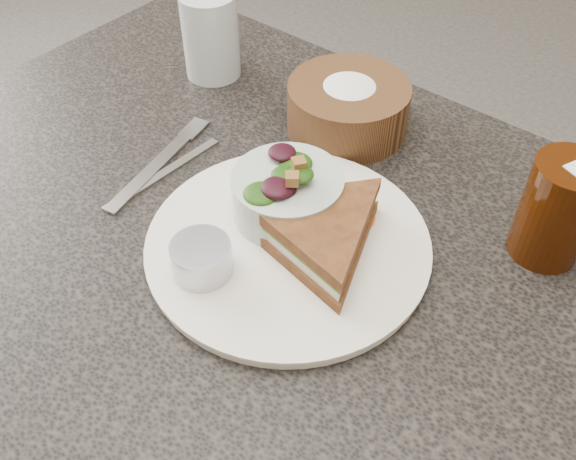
{
  "coord_description": "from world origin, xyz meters",
  "views": [
    {
      "loc": [
        0.35,
        -0.38,
        1.27
      ],
      "look_at": [
        0.05,
        -0.01,
        0.78
      ],
      "focal_mm": 40.0,
      "sensor_mm": 36.0,
      "label": 1
    }
  ],
  "objects_px": {
    "dining_table": "(270,393)",
    "dinner_plate": "(288,245)",
    "dressing_ramekin": "(202,259)",
    "salad_bowl": "(287,188)",
    "sandwich": "(319,233)",
    "water_glass": "(211,35)",
    "cola_glass": "(559,206)",
    "bread_basket": "(348,100)"
  },
  "relations": [
    {
      "from": "dining_table",
      "to": "bread_basket",
      "type": "distance_m",
      "value": 0.47
    },
    {
      "from": "dining_table",
      "to": "water_glass",
      "type": "height_order",
      "value": "water_glass"
    },
    {
      "from": "dinner_plate",
      "to": "cola_glass",
      "type": "distance_m",
      "value": 0.28
    },
    {
      "from": "dinner_plate",
      "to": "water_glass",
      "type": "height_order",
      "value": "water_glass"
    },
    {
      "from": "dressing_ramekin",
      "to": "water_glass",
      "type": "distance_m",
      "value": 0.4
    },
    {
      "from": "dinner_plate",
      "to": "dressing_ramekin",
      "type": "xyz_separation_m",
      "value": [
        -0.04,
        -0.09,
        0.03
      ]
    },
    {
      "from": "dining_table",
      "to": "dressing_ramekin",
      "type": "height_order",
      "value": "dressing_ramekin"
    },
    {
      "from": "dining_table",
      "to": "dinner_plate",
      "type": "distance_m",
      "value": 0.38
    },
    {
      "from": "sandwich",
      "to": "water_glass",
      "type": "distance_m",
      "value": 0.39
    },
    {
      "from": "sandwich",
      "to": "dressing_ramekin",
      "type": "relative_size",
      "value": 2.91
    },
    {
      "from": "bread_basket",
      "to": "dressing_ramekin",
      "type": "bearing_deg",
      "value": -83.2
    },
    {
      "from": "dining_table",
      "to": "sandwich",
      "type": "height_order",
      "value": "sandwich"
    },
    {
      "from": "sandwich",
      "to": "dressing_ramekin",
      "type": "distance_m",
      "value": 0.12
    },
    {
      "from": "dinner_plate",
      "to": "sandwich",
      "type": "distance_m",
      "value": 0.05
    },
    {
      "from": "dinner_plate",
      "to": "dressing_ramekin",
      "type": "distance_m",
      "value": 0.1
    },
    {
      "from": "salad_bowl",
      "to": "water_glass",
      "type": "relative_size",
      "value": 1.02
    },
    {
      "from": "dining_table",
      "to": "dressing_ramekin",
      "type": "bearing_deg",
      "value": -86.5
    },
    {
      "from": "cola_glass",
      "to": "water_glass",
      "type": "bearing_deg",
      "value": 176.62
    },
    {
      "from": "salad_bowl",
      "to": "dressing_ramekin",
      "type": "height_order",
      "value": "salad_bowl"
    },
    {
      "from": "sandwich",
      "to": "bread_basket",
      "type": "bearing_deg",
      "value": 128.03
    },
    {
      "from": "dinner_plate",
      "to": "salad_bowl",
      "type": "height_order",
      "value": "salad_bowl"
    },
    {
      "from": "dressing_ramekin",
      "to": "bread_basket",
      "type": "bearing_deg",
      "value": 96.8
    },
    {
      "from": "sandwich",
      "to": "cola_glass",
      "type": "bearing_deg",
      "value": 51.84
    },
    {
      "from": "dining_table",
      "to": "dinner_plate",
      "type": "bearing_deg",
      "value": -15.86
    },
    {
      "from": "dinner_plate",
      "to": "bread_basket",
      "type": "height_order",
      "value": "bread_basket"
    },
    {
      "from": "dressing_ramekin",
      "to": "dinner_plate",
      "type": "bearing_deg",
      "value": 64.77
    },
    {
      "from": "dining_table",
      "to": "bread_basket",
      "type": "relative_size",
      "value": 6.37
    },
    {
      "from": "dining_table",
      "to": "dressing_ramekin",
      "type": "distance_m",
      "value": 0.42
    },
    {
      "from": "dining_table",
      "to": "cola_glass",
      "type": "bearing_deg",
      "value": 31.61
    },
    {
      "from": "dining_table",
      "to": "cola_glass",
      "type": "height_order",
      "value": "cola_glass"
    },
    {
      "from": "dining_table",
      "to": "dinner_plate",
      "type": "xyz_separation_m",
      "value": [
        0.05,
        -0.01,
        0.38
      ]
    },
    {
      "from": "cola_glass",
      "to": "dinner_plate",
      "type": "bearing_deg",
      "value": -140.83
    },
    {
      "from": "dressing_ramekin",
      "to": "sandwich",
      "type": "bearing_deg",
      "value": 53.42
    },
    {
      "from": "sandwich",
      "to": "dressing_ramekin",
      "type": "height_order",
      "value": "sandwich"
    },
    {
      "from": "salad_bowl",
      "to": "bread_basket",
      "type": "height_order",
      "value": "bread_basket"
    },
    {
      "from": "bread_basket",
      "to": "water_glass",
      "type": "distance_m",
      "value": 0.23
    },
    {
      "from": "dining_table",
      "to": "sandwich",
      "type": "distance_m",
      "value": 0.42
    },
    {
      "from": "dining_table",
      "to": "salad_bowl",
      "type": "relative_size",
      "value": 8.15
    },
    {
      "from": "dinner_plate",
      "to": "water_glass",
      "type": "xyz_separation_m",
      "value": [
        -0.31,
        0.21,
        0.05
      ]
    },
    {
      "from": "sandwich",
      "to": "bread_basket",
      "type": "relative_size",
      "value": 1.15
    },
    {
      "from": "sandwich",
      "to": "cola_glass",
      "type": "height_order",
      "value": "cola_glass"
    },
    {
      "from": "salad_bowl",
      "to": "bread_basket",
      "type": "distance_m",
      "value": 0.19
    }
  ]
}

